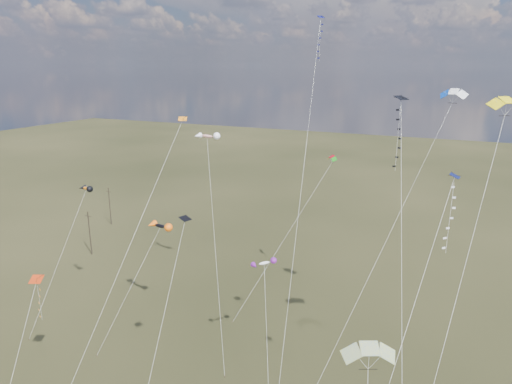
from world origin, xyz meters
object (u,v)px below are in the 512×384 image
at_px(diamond_black_high, 398,155).
at_px(parafoil_yellow, 507,102).
at_px(novelty_black_orange, 160,226).
at_px(utility_pole_near, 90,233).
at_px(utility_pole_far, 110,206).

relative_size(diamond_black_high, parafoil_yellow, 0.99).
bearing_deg(novelty_black_orange, utility_pole_near, 152.61).
xyz_separation_m(utility_pole_near, utility_pole_far, (-8.00, 14.00, 0.00)).
bearing_deg(utility_pole_far, novelty_black_orange, -39.12).
xyz_separation_m(diamond_black_high, novelty_black_orange, (-28.55, 6.63, -12.42)).
distance_m(diamond_black_high, novelty_black_orange, 31.83).
xyz_separation_m(utility_pole_far, novelty_black_orange, (33.38, -27.15, 9.36)).
height_order(utility_pole_near, utility_pole_far, same).
height_order(utility_pole_far, novelty_black_orange, novelty_black_orange).
bearing_deg(utility_pole_far, diamond_black_high, -28.61).
height_order(utility_pole_near, novelty_black_orange, novelty_black_orange).
relative_size(utility_pole_near, diamond_black_high, 0.26).
xyz_separation_m(utility_pole_near, novelty_black_orange, (25.38, -13.15, 9.36)).
bearing_deg(diamond_black_high, novelty_black_orange, 166.92).
bearing_deg(parafoil_yellow, utility_pole_far, 156.55).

